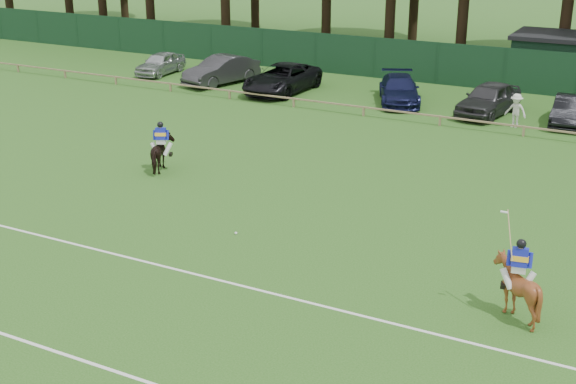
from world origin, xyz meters
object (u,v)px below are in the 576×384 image
Objects in this scene: horse_dark at (162,154)px; horse_chestnut at (516,289)px; spectator_left at (516,111)px; sedan_silver at (160,63)px; sedan_grey at (221,70)px; suv_black at (282,79)px; hatch_grey at (489,99)px; polo_ball at (236,233)px; sedan_navy at (399,90)px; estate_black at (570,110)px.

horse_chestnut reaches higher than horse_dark.
spectator_left reaches higher than horse_chestnut.
sedan_grey is at bearing -10.58° from sedan_silver.
suv_black is (-2.30, 14.58, 0.08)m from horse_dark.
sedan_silver is 0.84× the size of hatch_grey.
sedan_silver is at bearing -174.69° from spectator_left.
hatch_grey reaches higher than suv_black.
horse_dark is 19.33m from sedan_silver.
spectator_left is at bearing -155.18° from horse_dark.
hatch_grey is (16.00, 0.08, 0.00)m from sedan_grey.
sedan_grey reaches higher than polo_ball.
spectator_left is at bearing -4.29° from suv_black.
horse_dark is at bearing -56.79° from sedan_silver.
polo_ball is (8.27, -18.74, -0.75)m from suv_black.
sedan_grey reaches higher than spectator_left.
sedan_navy is 1.20× the size of estate_black.
estate_black is (24.90, -0.49, -0.01)m from sedan_silver.
horse_dark is 0.34× the size of sedan_grey.
sedan_grey reaches higher than sedan_silver.
suv_black is 1.15× the size of sedan_navy.
estate_black is (-1.77, 20.39, -0.13)m from horse_chestnut.
hatch_grey reaches higher than horse_chestnut.
sedan_silver is 22.80m from spectator_left.
horse_chestnut is 0.99× the size of spectator_left.
sedan_grey is 22.82m from polo_ball.
horse_chestnut reaches higher than suv_black.
sedan_silver is at bearing 131.67° from polo_ball.
polo_ball is at bearing -90.37° from hatch_grey.
suv_black reaches higher than estate_black.
horse_chestnut is 0.32× the size of sedan_grey.
polo_ball is (-3.45, -19.12, -0.78)m from hatch_grey.
sedan_silver is at bearing 175.81° from suv_black.
horse_dark is 16.28m from sedan_grey.
horse_dark is 0.41× the size of estate_black.
hatch_grey reaches higher than polo_ball.
spectator_left is (22.69, -2.30, 0.13)m from sedan_silver.
suv_black is 63.79× the size of polo_ball.
suv_black reaches higher than polo_ball.
spectator_left reaches higher than estate_black.
horse_dark is 0.34× the size of sedan_navy.
spectator_left is (11.16, 13.21, 0.10)m from horse_dark.
spectator_left is (6.64, -2.07, 0.10)m from sedan_navy.
estate_black is 20.56m from polo_ball.
horse_dark is at bearing -112.33° from hatch_grey.
horse_dark reaches higher than polo_ball.
suv_black is 1.19× the size of hatch_grey.
horse_chestnut is at bearing 135.45° from horse_dark.
hatch_grey reaches higher than sedan_grey.
sedan_silver is 24.91m from estate_black.
suv_black is at bearing -58.56° from horse_chestnut.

